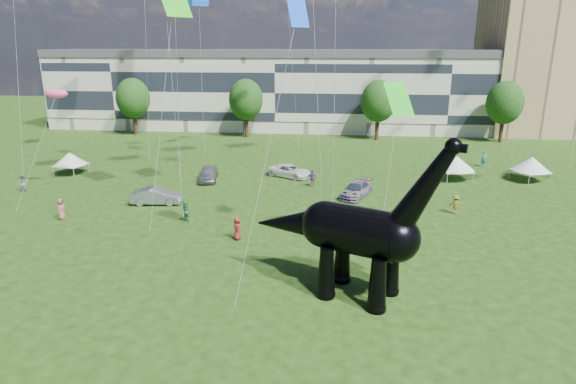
# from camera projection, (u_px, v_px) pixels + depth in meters

# --- Properties ---
(ground) EXTENTS (220.00, 220.00, 0.00)m
(ground) POSITION_uv_depth(u_px,v_px,m) (280.00, 338.00, 23.40)
(ground) COLOR #16330C
(ground) RESTS_ON ground
(terrace_row) EXTENTS (78.00, 11.00, 12.00)m
(terrace_row) POSITION_uv_depth(u_px,v_px,m) (279.00, 93.00, 81.46)
(terrace_row) COLOR beige
(terrace_row) RESTS_ON ground
(apartment_block) EXTENTS (28.00, 18.00, 22.00)m
(apartment_block) POSITION_uv_depth(u_px,v_px,m) (576.00, 63.00, 77.76)
(apartment_block) COLOR tan
(apartment_block) RESTS_ON ground
(tree_far_left) EXTENTS (5.20, 5.20, 9.44)m
(tree_far_left) POSITION_uv_depth(u_px,v_px,m) (133.00, 95.00, 75.16)
(tree_far_left) COLOR #382314
(tree_far_left) RESTS_ON ground
(tree_mid_left) EXTENTS (5.20, 5.20, 9.44)m
(tree_mid_left) POSITION_uv_depth(u_px,v_px,m) (246.00, 96.00, 73.25)
(tree_mid_left) COLOR #382314
(tree_mid_left) RESTS_ON ground
(tree_mid_right) EXTENTS (5.20, 5.20, 9.44)m
(tree_mid_right) POSITION_uv_depth(u_px,v_px,m) (379.00, 98.00, 71.12)
(tree_mid_right) COLOR #382314
(tree_mid_right) RESTS_ON ground
(tree_far_right) EXTENTS (5.20, 5.20, 9.44)m
(tree_far_right) POSITION_uv_depth(u_px,v_px,m) (505.00, 99.00, 69.20)
(tree_far_right) COLOR #382314
(tree_far_right) RESTS_ON ground
(dinosaur_sculpture) EXTENTS (11.69, 6.45, 9.85)m
(dinosaur_sculpture) POSITION_uv_depth(u_px,v_px,m) (352.00, 232.00, 26.64)
(dinosaur_sculpture) COLOR black
(dinosaur_sculpture) RESTS_ON ground
(car_silver) EXTENTS (2.53, 4.75, 1.54)m
(car_silver) POSITION_uv_depth(u_px,v_px,m) (208.00, 173.00, 50.63)
(car_silver) COLOR #A5A4A9
(car_silver) RESTS_ON ground
(car_grey) EXTENTS (4.63, 2.14, 1.47)m
(car_grey) POSITION_uv_depth(u_px,v_px,m) (156.00, 196.00, 43.03)
(car_grey) COLOR gray
(car_grey) RESTS_ON ground
(car_white) EXTENTS (5.31, 4.27, 1.34)m
(car_white) POSITION_uv_depth(u_px,v_px,m) (290.00, 171.00, 51.98)
(car_white) COLOR white
(car_white) RESTS_ON ground
(car_dark) EXTENTS (3.52, 5.09, 1.37)m
(car_dark) POSITION_uv_depth(u_px,v_px,m) (356.00, 190.00, 45.16)
(car_dark) COLOR #595960
(car_dark) RESTS_ON ground
(gazebo_near) EXTENTS (4.37, 4.37, 2.62)m
(gazebo_near) POSITION_uv_depth(u_px,v_px,m) (456.00, 163.00, 50.49)
(gazebo_near) COLOR silver
(gazebo_near) RESTS_ON ground
(gazebo_far) EXTENTS (4.90, 4.90, 2.59)m
(gazebo_far) POSITION_uv_depth(u_px,v_px,m) (531.00, 164.00, 50.13)
(gazebo_far) COLOR silver
(gazebo_far) RESTS_ON ground
(gazebo_left) EXTENTS (3.93, 3.93, 2.43)m
(gazebo_left) POSITION_uv_depth(u_px,v_px,m) (70.00, 159.00, 53.02)
(gazebo_left) COLOR silver
(gazebo_left) RESTS_ON ground
(visitors) EXTENTS (48.29, 47.54, 1.89)m
(visitors) POSITION_uv_depth(u_px,v_px,m) (260.00, 217.00, 37.40)
(visitors) COLOR #68306E
(visitors) RESTS_ON ground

